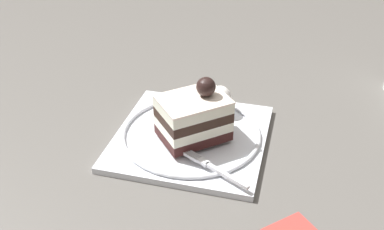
{
  "coord_description": "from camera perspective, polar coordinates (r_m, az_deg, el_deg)",
  "views": [
    {
      "loc": [
        -0.26,
        0.53,
        0.41
      ],
      "look_at": [
        -0.0,
        0.02,
        0.05
      ],
      "focal_mm": 42.5,
      "sensor_mm": 36.0,
      "label": 1
    }
  ],
  "objects": [
    {
      "name": "ground_plane",
      "position": [
        0.72,
        0.68,
        -2.24
      ],
      "size": [
        2.4,
        2.4,
        0.0
      ],
      "primitive_type": "plane",
      "color": "#585551"
    },
    {
      "name": "dessert_plate",
      "position": [
        0.7,
        0.0,
        -2.67
      ],
      "size": [
        0.27,
        0.27,
        0.02
      ],
      "color": "silver",
      "rests_on": "ground_plane"
    },
    {
      "name": "cake_slice",
      "position": [
        0.66,
        0.23,
        -0.16
      ],
      "size": [
        0.12,
        0.12,
        0.09
      ],
      "color": "#341513",
      "rests_on": "dessert_plate"
    },
    {
      "name": "whipped_cream_dollop",
      "position": [
        0.74,
        3.56,
        2.1
      ],
      "size": [
        0.04,
        0.04,
        0.04
      ],
      "primitive_type": "ellipsoid",
      "color": "white",
      "rests_on": "dessert_plate"
    },
    {
      "name": "fork",
      "position": [
        0.62,
        2.53,
        -6.53
      ],
      "size": [
        0.11,
        0.04,
        0.0
      ],
      "color": "silver",
      "rests_on": "dessert_plate"
    }
  ]
}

